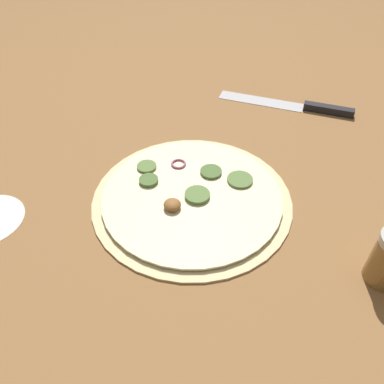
% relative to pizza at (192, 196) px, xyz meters
% --- Properties ---
extents(ground_plane, '(3.00, 3.00, 0.00)m').
position_rel_pizza_xyz_m(ground_plane, '(-0.00, -0.00, -0.01)').
color(ground_plane, olive).
extents(pizza, '(0.36, 0.36, 0.03)m').
position_rel_pizza_xyz_m(pizza, '(0.00, 0.00, 0.00)').
color(pizza, beige).
rests_on(pizza, ground_plane).
extents(knife, '(0.28, 0.22, 0.02)m').
position_rel_pizza_xyz_m(knife, '(0.36, 0.22, 0.00)').
color(knife, silver).
rests_on(knife, ground_plane).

